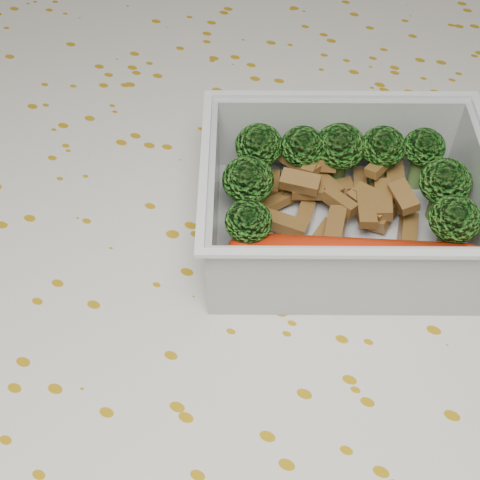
% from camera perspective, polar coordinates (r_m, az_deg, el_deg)
% --- Properties ---
extents(dining_table, '(1.40, 0.90, 0.75)m').
position_cam_1_polar(dining_table, '(0.55, 0.27, -7.30)').
color(dining_table, brown).
rests_on(dining_table, ground).
extents(tablecloth, '(1.46, 0.96, 0.19)m').
position_cam_1_polar(tablecloth, '(0.51, 0.29, -4.18)').
color(tablecloth, beige).
rests_on(tablecloth, dining_table).
extents(lunch_container, '(0.25, 0.22, 0.07)m').
position_cam_1_polar(lunch_container, '(0.48, 8.83, 2.43)').
color(lunch_container, silver).
rests_on(lunch_container, tablecloth).
extents(broccoli_florets, '(0.18, 0.15, 0.05)m').
position_cam_1_polar(broccoli_florets, '(0.49, 8.81, 5.79)').
color(broccoli_florets, '#608C3F').
rests_on(broccoli_florets, lunch_container).
extents(meat_pile, '(0.12, 0.10, 0.03)m').
position_cam_1_polar(meat_pile, '(0.50, 8.64, 3.71)').
color(meat_pile, olive).
rests_on(meat_pile, lunch_container).
extents(sausage, '(0.17, 0.08, 0.03)m').
position_cam_1_polar(sausage, '(0.45, 9.84, -1.66)').
color(sausage, red).
rests_on(sausage, lunch_container).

